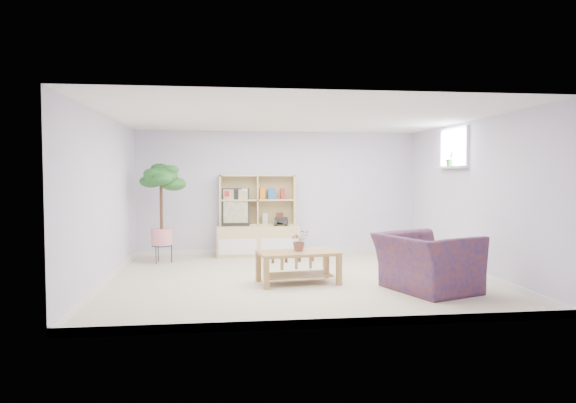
{
  "coord_description": "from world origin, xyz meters",
  "views": [
    {
      "loc": [
        -1.07,
        -7.54,
        1.56
      ],
      "look_at": [
        -0.09,
        0.34,
        1.14
      ],
      "focal_mm": 32.0,
      "sensor_mm": 36.0,
      "label": 1
    }
  ],
  "objects": [
    {
      "name": "table_plant",
      "position": [
        -0.0,
        -0.26,
        0.61
      ],
      "size": [
        0.33,
        0.31,
        0.3
      ],
      "primitive_type": "imported",
      "rotation": [
        0.0,
        0.0,
        0.32
      ],
      "color": "#216F1D",
      "rests_on": "coffee_table"
    },
    {
      "name": "ceiling",
      "position": [
        0.0,
        0.0,
        2.4
      ],
      "size": [
        5.5,
        5.0,
        0.01
      ],
      "primitive_type": "cube",
      "color": "white",
      "rests_on": "walls"
    },
    {
      "name": "poster",
      "position": [
        -0.86,
        2.22,
        0.94
      ],
      "size": [
        0.52,
        0.13,
        0.72
      ],
      "primitive_type": null,
      "rotation": [
        0.0,
        0.0,
        0.01
      ],
      "color": "yellow",
      "rests_on": "storage_unit"
    },
    {
      "name": "window_sill",
      "position": [
        2.67,
        0.6,
        1.68
      ],
      "size": [
        0.14,
        1.0,
        0.04
      ],
      "primitive_type": "cube",
      "color": "white",
      "rests_on": "walls"
    },
    {
      "name": "baseboard",
      "position": [
        0.0,
        0.0,
        0.05
      ],
      "size": [
        5.5,
        5.0,
        0.1
      ],
      "primitive_type": null,
      "color": "white",
      "rests_on": "floor"
    },
    {
      "name": "walls",
      "position": [
        0.0,
        0.0,
        1.2
      ],
      "size": [
        5.51,
        5.01,
        2.4
      ],
      "color": "silver",
      "rests_on": "floor"
    },
    {
      "name": "coffee_table",
      "position": [
        -0.03,
        -0.33,
        0.23
      ],
      "size": [
        1.19,
        0.76,
        0.46
      ],
      "primitive_type": null,
      "rotation": [
        0.0,
        0.0,
        0.14
      ],
      "color": "#A48452",
      "rests_on": "floor"
    },
    {
      "name": "floor",
      "position": [
        0.0,
        0.0,
        0.0
      ],
      "size": [
        5.5,
        5.0,
        0.01
      ],
      "primitive_type": "cube",
      "color": "#C4B196",
      "rests_on": "ground"
    },
    {
      "name": "storage_unit",
      "position": [
        -0.44,
        2.24,
        0.78
      ],
      "size": [
        1.55,
        0.52,
        1.55
      ],
      "primitive_type": null,
      "color": "tan",
      "rests_on": "floor"
    },
    {
      "name": "toy_truck",
      "position": [
        0.0,
        2.15,
        0.67
      ],
      "size": [
        0.38,
        0.3,
        0.18
      ],
      "primitive_type": null,
      "rotation": [
        0.0,
        0.0,
        -0.21
      ],
      "color": "black",
      "rests_on": "storage_unit"
    },
    {
      "name": "armchair",
      "position": [
        1.61,
        -1.03,
        0.44
      ],
      "size": [
        1.37,
        1.46,
        0.87
      ],
      "primitive_type": "imported",
      "rotation": [
        0.0,
        0.0,
        1.92
      ],
      "color": "navy",
      "rests_on": "floor"
    },
    {
      "name": "sill_plant",
      "position": [
        2.67,
        0.64,
        1.82
      ],
      "size": [
        0.16,
        0.14,
        0.25
      ],
      "primitive_type": "imported",
      "rotation": [
        0.0,
        0.0,
        0.22
      ],
      "color": "#17451A",
      "rests_on": "window_sill"
    },
    {
      "name": "floor_tree",
      "position": [
        -2.17,
        1.65,
        0.88
      ],
      "size": [
        0.65,
        0.65,
        1.76
      ],
      "primitive_type": null,
      "rotation": [
        0.0,
        0.0,
        -0.01
      ],
      "color": "#17451A",
      "rests_on": "floor"
    },
    {
      "name": "window",
      "position": [
        2.73,
        0.6,
        2.0
      ],
      "size": [
        0.1,
        0.98,
        0.68
      ],
      "primitive_type": null,
      "color": "#C1DCF9",
      "rests_on": "walls"
    }
  ]
}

